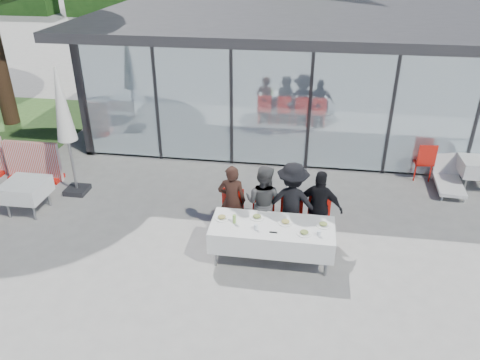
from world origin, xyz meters
name	(u,v)px	position (x,y,z in m)	size (l,w,h in m)	color
ground	(245,259)	(0.00, 0.00, 0.00)	(90.00, 90.00, 0.00)	gray
pavilion	(344,52)	(2.00, 8.16, 2.15)	(14.80, 8.80, 3.44)	gray
dining_table	(272,235)	(0.49, 0.09, 0.54)	(2.26, 0.96, 0.75)	silver
diner_a	(232,201)	(-0.38, 0.83, 0.76)	(0.56, 0.56, 1.53)	#311C16
diner_chair_a	(232,210)	(-0.38, 0.84, 0.54)	(0.44, 0.44, 0.97)	red
diner_b	(263,202)	(0.24, 0.83, 0.79)	(0.76, 0.76, 1.57)	#484848
diner_chair_b	(263,213)	(0.24, 0.84, 0.54)	(0.44, 0.44, 0.97)	red
diner_c	(292,202)	(0.80, 0.83, 0.83)	(1.07, 1.07, 1.66)	black
diner_chair_c	(291,215)	(0.80, 0.84, 0.54)	(0.44, 0.44, 0.97)	red
diner_d	(320,207)	(1.34, 0.83, 0.77)	(0.90, 0.90, 1.53)	black
diner_chair_d	(319,217)	(1.34, 0.84, 0.54)	(0.44, 0.44, 0.97)	red
plate_a	(222,217)	(-0.46, 0.17, 0.78)	(0.26, 0.26, 0.07)	white
plate_b	(257,217)	(0.18, 0.29, 0.78)	(0.26, 0.26, 0.07)	white
plate_c	(285,222)	(0.72, 0.19, 0.78)	(0.26, 0.26, 0.07)	white
plate_d	(323,224)	(1.41, 0.21, 0.78)	(0.26, 0.26, 0.07)	white
plate_extra	(304,233)	(1.07, -0.11, 0.78)	(0.26, 0.26, 0.07)	white
juice_bottle	(234,219)	(-0.20, 0.06, 0.83)	(0.06, 0.06, 0.17)	#81B149
drinking_glasses	(287,230)	(0.77, -0.11, 0.80)	(1.18, 0.10, 0.10)	silver
folded_eyeglasses	(273,232)	(0.53, -0.15, 0.76)	(0.14, 0.03, 0.01)	black
spare_table_left	(26,190)	(-4.93, 0.98, 0.55)	(0.86, 0.86, 0.74)	silver
spare_table_right	(478,166)	(5.10, 3.66, 0.55)	(0.86, 0.86, 0.74)	silver
spare_chair_b	(424,160)	(3.90, 3.87, 0.54)	(0.49, 0.49, 0.97)	red
market_umbrella	(63,113)	(-4.30, 1.97, 1.98)	(0.50, 0.50, 3.00)	black
lounger	(448,177)	(4.44, 3.56, 0.26)	(0.67, 1.36, 0.72)	silver
grass_patch	(12,123)	(-8.50, 6.00, 0.01)	(5.00, 5.00, 0.02)	#385926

